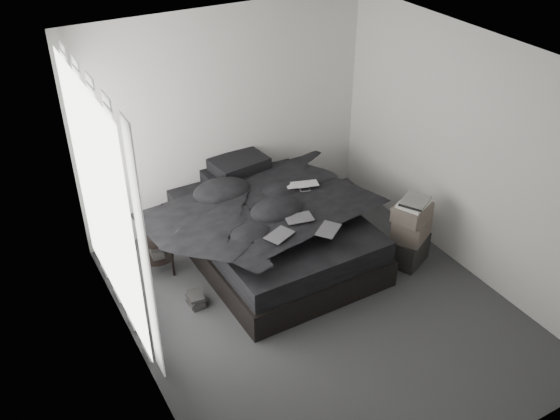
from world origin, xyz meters
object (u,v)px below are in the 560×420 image
side_stand (156,247)px  box_lower (407,249)px  bed (274,244)px  laptop (304,181)px

side_stand → box_lower: (2.52, -1.19, -0.17)m
box_lower → bed: bearing=146.7°
bed → laptop: size_ratio=6.24×
laptop → bed: bearing=-154.5°
laptop → side_stand: laptop is taller
bed → laptop: bearing=7.5°
bed → laptop: 0.80m
laptop → box_lower: (0.84, -0.89, -0.67)m
laptop → box_lower: size_ratio=0.83×
bed → side_stand: bearing=162.9°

